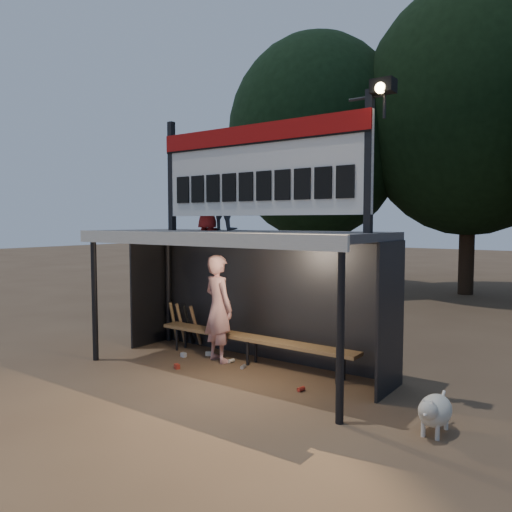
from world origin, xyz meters
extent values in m
plane|color=brown|center=(0.00, 0.00, 0.00)|extent=(80.00, 80.00, 0.00)
imported|color=white|center=(-0.58, 0.35, 0.95)|extent=(0.79, 0.63, 1.89)
imported|color=slate|center=(-0.45, 0.37, 2.87)|extent=(0.53, 0.42, 1.09)
imported|color=maroon|center=(-0.67, 0.18, 2.79)|extent=(0.50, 0.36, 0.95)
cube|color=#414144|center=(0.00, 0.00, 2.26)|extent=(5.00, 2.00, 0.12)
cube|color=silver|center=(0.00, -1.02, 2.22)|extent=(5.10, 0.06, 0.20)
cylinder|color=black|center=(-2.40, -0.90, 1.10)|extent=(0.10, 0.10, 2.20)
cylinder|color=black|center=(2.40, -0.90, 1.10)|extent=(0.10, 0.10, 2.20)
cylinder|color=black|center=(-2.40, 0.90, 1.10)|extent=(0.10, 0.10, 2.20)
cylinder|color=black|center=(2.40, 0.90, 1.10)|extent=(0.10, 0.10, 2.20)
cube|color=black|center=(0.00, 1.00, 1.10)|extent=(5.00, 0.04, 2.20)
cube|color=black|center=(-2.50, 0.50, 1.10)|extent=(0.04, 1.00, 2.20)
cube|color=black|center=(2.50, 0.50, 1.10)|extent=(0.04, 1.00, 2.20)
cylinder|color=black|center=(0.00, 1.00, 2.15)|extent=(5.00, 0.06, 0.06)
cube|color=black|center=(-1.35, 0.00, 3.27)|extent=(0.10, 0.10, 1.90)
cube|color=black|center=(2.35, 0.00, 3.27)|extent=(0.10, 0.10, 1.90)
cube|color=silver|center=(0.50, 0.00, 3.27)|extent=(3.80, 0.08, 1.40)
cube|color=#A20D0B|center=(0.50, -0.05, 3.83)|extent=(3.80, 0.04, 0.28)
cube|color=black|center=(0.50, -0.06, 3.68)|extent=(3.80, 0.02, 0.03)
cube|color=black|center=(-1.03, -0.05, 3.02)|extent=(0.27, 0.03, 0.45)
cube|color=black|center=(-0.69, -0.05, 3.02)|extent=(0.27, 0.03, 0.45)
cube|color=black|center=(-0.35, -0.05, 3.02)|extent=(0.27, 0.03, 0.45)
cube|color=black|center=(-0.01, -0.05, 3.02)|extent=(0.27, 0.03, 0.45)
cube|color=black|center=(0.33, -0.05, 3.02)|extent=(0.27, 0.03, 0.45)
cube|color=black|center=(0.67, -0.05, 3.02)|extent=(0.27, 0.03, 0.45)
cube|color=black|center=(1.01, -0.05, 3.02)|extent=(0.27, 0.03, 0.45)
cube|color=black|center=(1.35, -0.05, 3.02)|extent=(0.27, 0.03, 0.45)
cube|color=black|center=(1.69, -0.05, 3.02)|extent=(0.27, 0.03, 0.45)
cube|color=black|center=(2.03, -0.05, 3.02)|extent=(0.27, 0.03, 0.45)
cylinder|color=black|center=(2.30, 0.00, 4.12)|extent=(0.50, 0.04, 0.04)
cylinder|color=black|center=(2.55, 0.00, 3.97)|extent=(0.04, 0.04, 0.30)
cube|color=black|center=(2.55, -0.05, 4.22)|extent=(0.30, 0.22, 0.18)
sphere|color=#FFD88C|center=(2.55, -0.14, 4.18)|extent=(0.14, 0.14, 0.14)
cube|color=olive|center=(0.00, 0.55, 0.45)|extent=(4.00, 0.35, 0.06)
cylinder|color=black|center=(-1.70, 0.43, 0.23)|extent=(0.05, 0.05, 0.45)
cylinder|color=black|center=(-1.70, 0.67, 0.23)|extent=(0.05, 0.05, 0.45)
cylinder|color=black|center=(0.00, 0.43, 0.23)|extent=(0.05, 0.05, 0.45)
cylinder|color=black|center=(0.00, 0.67, 0.23)|extent=(0.05, 0.05, 0.45)
cylinder|color=black|center=(1.70, 0.43, 0.23)|extent=(0.05, 0.05, 0.45)
cylinder|color=black|center=(1.70, 0.67, 0.23)|extent=(0.05, 0.05, 0.45)
cylinder|color=#302215|center=(-4.00, 10.00, 1.87)|extent=(0.50, 0.50, 3.74)
ellipsoid|color=black|center=(-4.00, 10.00, 5.53)|extent=(6.46, 6.46, 7.48)
cylinder|color=#2F2015|center=(1.00, 11.50, 2.09)|extent=(0.50, 0.50, 4.18)
ellipsoid|color=black|center=(1.00, 11.50, 6.18)|extent=(7.22, 7.22, 8.36)
ellipsoid|color=beige|center=(3.43, -0.50, 0.27)|extent=(0.36, 0.58, 0.36)
sphere|color=beige|center=(3.43, -0.78, 0.36)|extent=(0.22, 0.22, 0.22)
cone|color=beige|center=(3.43, -0.88, 0.34)|extent=(0.10, 0.10, 0.10)
cone|color=beige|center=(3.38, -0.80, 0.46)|extent=(0.06, 0.06, 0.07)
cone|color=beige|center=(3.48, -0.80, 0.46)|extent=(0.06, 0.06, 0.07)
cylinder|color=beige|center=(3.35, -0.68, 0.09)|extent=(0.05, 0.05, 0.18)
cylinder|color=beige|center=(3.51, -0.68, 0.09)|extent=(0.05, 0.05, 0.18)
cylinder|color=beige|center=(3.35, -0.32, 0.09)|extent=(0.05, 0.05, 0.18)
cylinder|color=white|center=(3.51, -0.32, 0.09)|extent=(0.05, 0.05, 0.18)
cylinder|color=beige|center=(3.43, -0.20, 0.34)|extent=(0.04, 0.16, 0.14)
cylinder|color=#A37D4C|center=(-2.17, 0.82, 0.43)|extent=(0.09, 0.27, 0.84)
cylinder|color=#A77C4E|center=(-1.97, 0.82, 0.43)|extent=(0.07, 0.30, 0.83)
cylinder|color=black|center=(-1.77, 0.82, 0.43)|extent=(0.07, 0.33, 0.83)
cylinder|color=#926944|center=(-1.57, 0.82, 0.43)|extent=(0.08, 0.35, 0.82)
cube|color=#AC2D1D|center=(-0.84, -0.44, 0.04)|extent=(0.12, 0.10, 0.08)
cylinder|color=silver|center=(0.07, 0.21, 0.04)|extent=(0.09, 0.13, 0.07)
cube|color=silver|center=(-0.95, 0.49, 0.04)|extent=(0.12, 0.11, 0.08)
cylinder|color=#AB281D|center=(1.43, -0.18, 0.04)|extent=(0.09, 0.13, 0.07)
cube|color=#B5B5BA|center=(-1.26, 0.16, 0.04)|extent=(0.11, 0.08, 0.08)
cylinder|color=beige|center=(-0.32, 0.38, 0.04)|extent=(0.08, 0.13, 0.07)
camera|label=1|loc=(5.06, -6.34, 2.48)|focal=35.00mm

